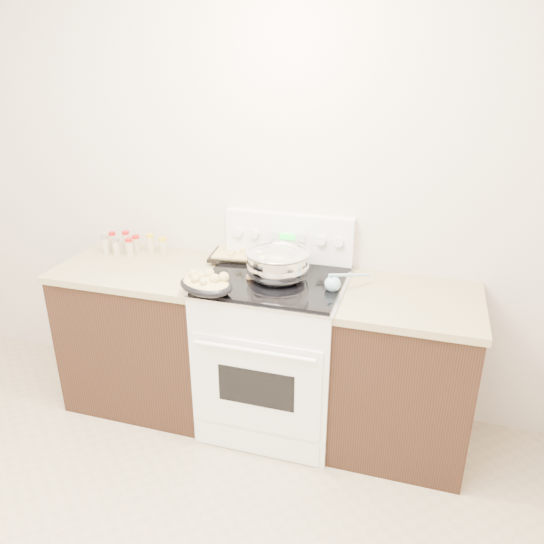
% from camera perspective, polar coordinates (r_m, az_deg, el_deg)
% --- Properties ---
extents(room_shell, '(4.10, 3.60, 2.75)m').
position_cam_1_polar(room_shell, '(1.62, -26.97, 6.19)').
color(room_shell, beige).
rests_on(room_shell, ground).
extents(counter_left, '(0.93, 0.67, 0.92)m').
position_cam_1_polar(counter_left, '(3.42, -13.21, -6.37)').
color(counter_left, black).
rests_on(counter_left, ground).
extents(counter_right, '(0.73, 0.67, 0.92)m').
position_cam_1_polar(counter_right, '(3.03, 13.89, -10.55)').
color(counter_right, black).
rests_on(counter_right, ground).
extents(kitchen_range, '(0.78, 0.73, 1.22)m').
position_cam_1_polar(kitchen_range, '(3.11, 0.29, -8.31)').
color(kitchen_range, white).
rests_on(kitchen_range, ground).
extents(mixing_bowl, '(0.41, 0.41, 0.21)m').
position_cam_1_polar(mixing_bowl, '(2.86, 0.62, 0.79)').
color(mixing_bowl, silver).
rests_on(mixing_bowl, kitchen_range).
extents(roasting_pan, '(0.36, 0.30, 0.12)m').
position_cam_1_polar(roasting_pan, '(2.73, -7.09, -1.26)').
color(roasting_pan, black).
rests_on(roasting_pan, kitchen_range).
extents(baking_sheet, '(0.44, 0.33, 0.06)m').
position_cam_1_polar(baking_sheet, '(3.19, -2.80, 1.97)').
color(baking_sheet, black).
rests_on(baking_sheet, kitchen_range).
extents(wooden_spoon, '(0.12, 0.23, 0.04)m').
position_cam_1_polar(wooden_spoon, '(2.91, -1.87, -0.32)').
color(wooden_spoon, tan).
rests_on(wooden_spoon, kitchen_range).
extents(blue_ladle, '(0.21, 0.23, 0.10)m').
position_cam_1_polar(blue_ladle, '(2.77, 6.73, -1.18)').
color(blue_ladle, '#87B5C9').
rests_on(blue_ladle, kitchen_range).
extents(spice_jars, '(0.39, 0.15, 0.12)m').
position_cam_1_polar(spice_jars, '(3.42, -15.03, 2.94)').
color(spice_jars, '#BFB28C').
rests_on(spice_jars, counter_left).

